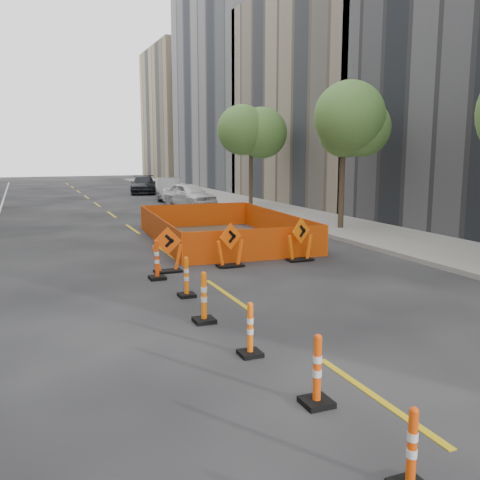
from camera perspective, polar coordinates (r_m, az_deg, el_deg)
name	(u,v)px	position (r m, az deg, el deg)	size (l,w,h in m)	color
ground_plane	(307,350)	(9.76, 7.17, -11.54)	(140.00, 140.00, 0.00)	black
sidewalk_right	(352,228)	(24.31, 11.85, 1.23)	(4.00, 90.00, 0.15)	gray
bld_right_c	(356,99)	(38.48, 12.30, 14.53)	(12.00, 16.00, 14.00)	gray
bld_right_d	(258,81)	(53.10, 1.96, 16.55)	(12.00, 18.00, 20.00)	gray
bld_right_e	(199,115)	(70.05, -4.39, 13.18)	(12.00, 14.00, 16.00)	tan
tree_r_b	(344,126)	(23.76, 10.99, 11.84)	(2.80, 2.80, 5.95)	#382B1E
tree_r_c	(251,133)	(32.60, 1.17, 11.33)	(2.80, 2.80, 5.95)	#382B1E
channelizer_1	(412,449)	(6.15, 17.87, -20.46)	(0.37, 0.37, 0.93)	#D64009
channelizer_2	(317,370)	(7.63, 8.24, -13.54)	(0.41, 0.41, 1.03)	#DF4309
channelizer_3	(250,329)	(9.27, 1.09, -9.47)	(0.38, 0.38, 0.96)	#FF600A
channelizer_4	(204,297)	(11.01, -3.87, -6.09)	(0.42, 0.42, 1.07)	orange
channelizer_5	(186,277)	(12.95, -5.73, -3.92)	(0.39, 0.39, 0.99)	orange
channelizer_6	(157,260)	(14.78, -8.86, -2.08)	(0.43, 0.43, 1.10)	red
chevron_sign_left	(168,250)	(15.58, -7.74, -1.03)	(0.89, 0.53, 1.33)	#EB4B09
chevron_sign_center	(230,245)	(16.15, -1.06, -0.54)	(0.90, 0.54, 1.35)	#FC580A
chevron_sign_right	(300,239)	(17.14, 6.45, 0.06)	(0.93, 0.56, 1.39)	orange
safety_fence	(220,227)	(20.98, -2.10, 1.38)	(4.94, 8.41, 1.05)	#FF580D
parked_car_near	(189,195)	(34.02, -5.47, 4.85)	(1.78, 4.42, 1.51)	white
parked_car_mid	(169,189)	(39.00, -7.54, 5.44)	(1.64, 4.71, 1.55)	gray
parked_car_far	(144,185)	(44.97, -10.25, 5.83)	(2.01, 4.96, 1.44)	black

